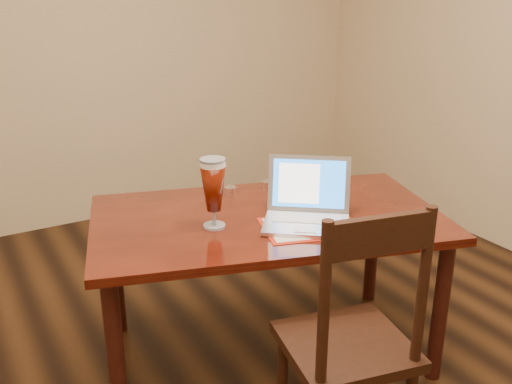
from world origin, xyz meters
TOP-DOWN VIEW (x-y plane):
  - dining_table at (0.24, 0.40)m, footprint 1.73×1.28m
  - dining_chair at (0.18, -0.29)m, footprint 0.52×0.50m

SIDE VIEW (x-z plane):
  - dining_chair at x=0.18m, z-range -0.03..1.01m
  - dining_table at x=0.24m, z-range 0.14..1.16m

